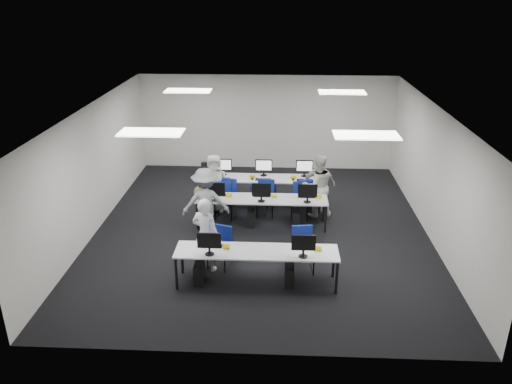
{
  "coord_description": "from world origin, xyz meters",
  "views": [
    {
      "loc": [
        0.4,
        -10.95,
        5.53
      ],
      "look_at": [
        -0.12,
        -0.05,
        1.0
      ],
      "focal_mm": 35.0,
      "sensor_mm": 36.0,
      "label": 1
    }
  ],
  "objects_px": {
    "desk_mid": "(262,200)",
    "student_1": "(318,186)",
    "desk_front": "(257,253)",
    "chair_7": "(306,201)",
    "chair_6": "(259,203)",
    "student_2": "(215,183)",
    "chair_3": "(265,204)",
    "chair_5": "(223,201)",
    "photographer": "(206,203)",
    "chair_1": "(302,257)",
    "chair_0": "(220,254)",
    "chair_4": "(300,207)",
    "student_0": "(206,234)",
    "student_3": "(318,185)",
    "chair_2": "(226,206)"
  },
  "relations": [
    {
      "from": "student_3",
      "to": "chair_0",
      "type": "bearing_deg",
      "value": -131.28
    },
    {
      "from": "chair_3",
      "to": "chair_6",
      "type": "distance_m",
      "value": 0.22
    },
    {
      "from": "desk_front",
      "to": "photographer",
      "type": "distance_m",
      "value": 2.38
    },
    {
      "from": "photographer",
      "to": "student_1",
      "type": "bearing_deg",
      "value": -163.93
    },
    {
      "from": "chair_4",
      "to": "photographer",
      "type": "relative_size",
      "value": 0.53
    },
    {
      "from": "chair_1",
      "to": "chair_2",
      "type": "xyz_separation_m",
      "value": [
        -1.86,
        2.51,
        0.02
      ]
    },
    {
      "from": "desk_front",
      "to": "chair_0",
      "type": "bearing_deg",
      "value": 141.66
    },
    {
      "from": "student_0",
      "to": "desk_front",
      "type": "bearing_deg",
      "value": 174.95
    },
    {
      "from": "chair_5",
      "to": "photographer",
      "type": "relative_size",
      "value": 0.54
    },
    {
      "from": "student_0",
      "to": "desk_mid",
      "type": "bearing_deg",
      "value": -97.04
    },
    {
      "from": "desk_front",
      "to": "chair_7",
      "type": "distance_m",
      "value": 3.69
    },
    {
      "from": "chair_4",
      "to": "student_3",
      "type": "bearing_deg",
      "value": 44.26
    },
    {
      "from": "chair_1",
      "to": "photographer",
      "type": "height_order",
      "value": "photographer"
    },
    {
      "from": "chair_7",
      "to": "student_3",
      "type": "distance_m",
      "value": 0.54
    },
    {
      "from": "chair_6",
      "to": "student_3",
      "type": "height_order",
      "value": "student_3"
    },
    {
      "from": "chair_6",
      "to": "chair_0",
      "type": "bearing_deg",
      "value": -99.48
    },
    {
      "from": "photographer",
      "to": "student_0",
      "type": "bearing_deg",
      "value": 88.85
    },
    {
      "from": "chair_0",
      "to": "chair_4",
      "type": "distance_m",
      "value": 3.08
    },
    {
      "from": "desk_mid",
      "to": "chair_1",
      "type": "relative_size",
      "value": 3.43
    },
    {
      "from": "chair_5",
      "to": "chair_2",
      "type": "bearing_deg",
      "value": -77.45
    },
    {
      "from": "desk_front",
      "to": "chair_6",
      "type": "distance_m",
      "value": 3.41
    },
    {
      "from": "chair_5",
      "to": "student_1",
      "type": "relative_size",
      "value": 0.56
    },
    {
      "from": "desk_mid",
      "to": "chair_5",
      "type": "bearing_deg",
      "value": 143.22
    },
    {
      "from": "chair_1",
      "to": "chair_5",
      "type": "bearing_deg",
      "value": 119.39
    },
    {
      "from": "chair_0",
      "to": "student_2",
      "type": "distance_m",
      "value": 2.87
    },
    {
      "from": "chair_6",
      "to": "student_2",
      "type": "height_order",
      "value": "student_2"
    },
    {
      "from": "chair_6",
      "to": "student_2",
      "type": "xyz_separation_m",
      "value": [
        -1.16,
        0.05,
        0.51
      ]
    },
    {
      "from": "chair_4",
      "to": "student_1",
      "type": "xyz_separation_m",
      "value": [
        0.43,
        0.12,
        0.53
      ]
    },
    {
      "from": "desk_mid",
      "to": "chair_3",
      "type": "xyz_separation_m",
      "value": [
        0.08,
        0.65,
        -0.39
      ]
    },
    {
      "from": "chair_1",
      "to": "student_1",
      "type": "distance_m",
      "value": 2.8
    },
    {
      "from": "desk_mid",
      "to": "chair_0",
      "type": "height_order",
      "value": "chair_0"
    },
    {
      "from": "chair_0",
      "to": "chair_5",
      "type": "relative_size",
      "value": 0.96
    },
    {
      "from": "chair_7",
      "to": "student_1",
      "type": "height_order",
      "value": "student_1"
    },
    {
      "from": "student_0",
      "to": "student_2",
      "type": "relative_size",
      "value": 1.04
    },
    {
      "from": "desk_mid",
      "to": "student_1",
      "type": "xyz_separation_m",
      "value": [
        1.4,
        0.67,
        0.14
      ]
    },
    {
      "from": "desk_mid",
      "to": "chair_2",
      "type": "xyz_separation_m",
      "value": [
        -0.93,
        0.46,
        -0.37
      ]
    },
    {
      "from": "desk_mid",
      "to": "chair_7",
      "type": "relative_size",
      "value": 3.32
    },
    {
      "from": "desk_front",
      "to": "chair_0",
      "type": "xyz_separation_m",
      "value": [
        -0.8,
        0.63,
        -0.41
      ]
    },
    {
      "from": "desk_mid",
      "to": "chair_7",
      "type": "xyz_separation_m",
      "value": [
        1.14,
        0.89,
        -0.38
      ]
    },
    {
      "from": "chair_1",
      "to": "student_2",
      "type": "bearing_deg",
      "value": 121.71
    },
    {
      "from": "chair_1",
      "to": "chair_6",
      "type": "bearing_deg",
      "value": 104.39
    },
    {
      "from": "student_2",
      "to": "chair_0",
      "type": "bearing_deg",
      "value": -89.25
    },
    {
      "from": "desk_front",
      "to": "chair_0",
      "type": "height_order",
      "value": "chair_0"
    },
    {
      "from": "chair_2",
      "to": "student_2",
      "type": "bearing_deg",
      "value": 143.18
    },
    {
      "from": "chair_3",
      "to": "student_0",
      "type": "relative_size",
      "value": 0.57
    },
    {
      "from": "student_3",
      "to": "student_2",
      "type": "bearing_deg",
      "value": 178.65
    },
    {
      "from": "desk_mid",
      "to": "chair_1",
      "type": "xyz_separation_m",
      "value": [
        0.93,
        -2.04,
        -0.39
      ]
    },
    {
      "from": "chair_3",
      "to": "student_3",
      "type": "xyz_separation_m",
      "value": [
        1.37,
        0.28,
        0.46
      ]
    },
    {
      "from": "chair_4",
      "to": "student_1",
      "type": "distance_m",
      "value": 0.7
    },
    {
      "from": "student_2",
      "to": "photographer",
      "type": "relative_size",
      "value": 0.91
    }
  ]
}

